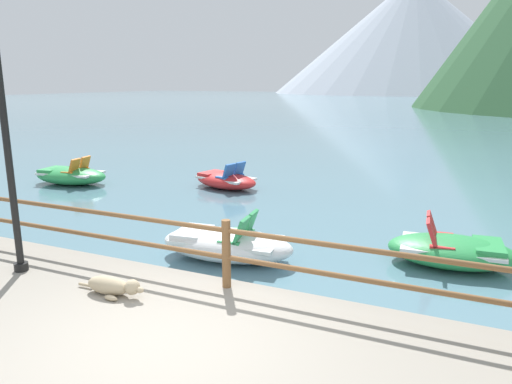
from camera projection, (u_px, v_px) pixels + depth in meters
name	position (u px, v px, depth m)	size (l,w,h in m)	color
ground_plane	(435.00, 119.00, 40.83)	(200.00, 200.00, 0.00)	slate
dock_railing	(226.00, 246.00, 6.42)	(23.92, 0.12, 0.95)	brown
dog_resting	(113.00, 286.00, 6.28)	(1.08, 0.40, 0.26)	tan
pedal_boat_0	(226.00, 244.00, 8.62)	(2.56, 1.41, 0.88)	white
pedal_boat_2	(226.00, 180.00, 14.44)	(2.36, 1.66, 0.81)	red
pedal_boat_3	(71.00, 175.00, 14.96)	(2.50, 1.53, 0.87)	green
pedal_boat_4	(452.00, 250.00, 8.33)	(2.21, 1.42, 0.85)	green
distant_peak	(411.00, 35.00, 133.67)	(75.64, 75.64, 31.59)	#A8B2C1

